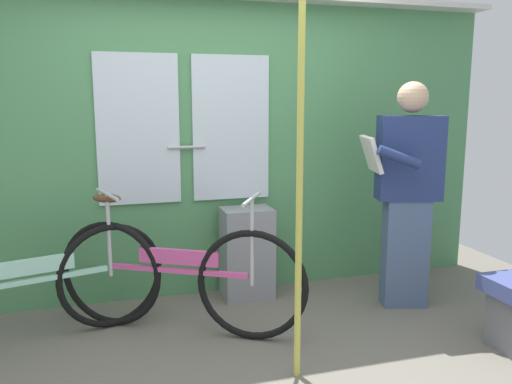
{
  "coord_description": "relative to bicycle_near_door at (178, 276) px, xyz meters",
  "views": [
    {
      "loc": [
        -0.83,
        -2.67,
        1.53
      ],
      "look_at": [
        0.22,
        0.83,
        0.88
      ],
      "focal_mm": 36.88,
      "sensor_mm": 36.0,
      "label": 1
    }
  ],
  "objects": [
    {
      "name": "handrail_pole",
      "position": [
        0.55,
        -0.75,
        0.74
      ],
      "size": [
        0.04,
        0.04,
        2.25
      ],
      "primitive_type": "cylinder",
      "color": "#C6C14C",
      "rests_on": "ground_plane"
    },
    {
      "name": "bicycle_near_door",
      "position": [
        0.0,
        0.0,
        0.0
      ],
      "size": [
        1.51,
        0.89,
        0.94
      ],
      "rotation": [
        0.0,
        0.0,
        -0.52
      ],
      "color": "black",
      "rests_on": "ground_plane"
    },
    {
      "name": "bicycle_leaning_behind",
      "position": [
        -0.93,
        0.07,
        -0.0
      ],
      "size": [
        1.71,
        0.61,
        0.93
      ],
      "rotation": [
        0.0,
        0.0,
        0.27
      ],
      "color": "black",
      "rests_on": "ground_plane"
    },
    {
      "name": "train_door_wall",
      "position": [
        0.37,
        0.69,
        0.81
      ],
      "size": [
        4.63,
        0.28,
        2.29
      ],
      "color": "#4C8C56",
      "rests_on": "ground_plane"
    },
    {
      "name": "ground_plane",
      "position": [
        0.38,
        -0.63,
        -0.41
      ],
      "size": [
        5.63,
        4.25,
        0.04
      ],
      "primitive_type": "cube",
      "color": "#666056"
    },
    {
      "name": "passenger_reading_newspaper",
      "position": [
        1.68,
        -0.01,
        0.48
      ],
      "size": [
        0.61,
        0.54,
        1.65
      ],
      "rotation": [
        0.0,
        0.0,
        2.87
      ],
      "color": "slate",
      "rests_on": "ground_plane"
    },
    {
      "name": "trash_bin_by_wall",
      "position": [
        0.61,
        0.48,
        -0.03
      ],
      "size": [
        0.38,
        0.28,
        0.7
      ],
      "primitive_type": "cube",
      "color": "gray",
      "rests_on": "ground_plane"
    }
  ]
}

